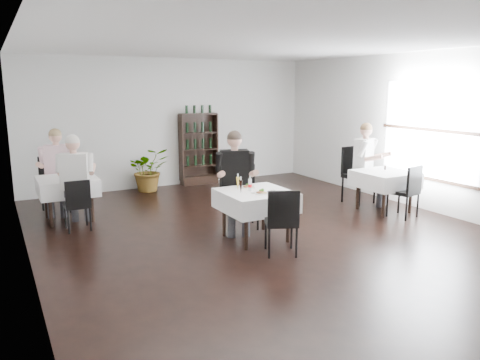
% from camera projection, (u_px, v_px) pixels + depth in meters
% --- Properties ---
extents(room_shell, '(9.00, 9.00, 9.00)m').
position_uv_depth(room_shell, '(273.00, 143.00, 7.17)').
color(room_shell, black).
rests_on(room_shell, ground).
extents(window_right, '(0.06, 2.30, 1.85)m').
position_uv_depth(window_right, '(430.00, 132.00, 8.78)').
color(window_right, white).
rests_on(window_right, room_shell).
extents(wine_shelf, '(0.90, 0.28, 1.75)m').
position_uv_depth(wine_shelf, '(199.00, 150.00, 11.31)').
color(wine_shelf, black).
rests_on(wine_shelf, ground).
extents(main_table, '(1.03, 1.03, 0.77)m').
position_uv_depth(main_table, '(256.00, 200.00, 7.21)').
color(main_table, black).
rests_on(main_table, ground).
extents(left_table, '(0.98, 0.98, 0.77)m').
position_uv_depth(left_table, '(67.00, 186.00, 8.26)').
color(left_table, black).
rests_on(left_table, ground).
extents(right_table, '(0.98, 0.98, 0.77)m').
position_uv_depth(right_table, '(385.00, 179.00, 8.85)').
color(right_table, black).
rests_on(right_table, ground).
extents(potted_tree, '(0.94, 0.83, 0.99)m').
position_uv_depth(potted_tree, '(149.00, 170.00, 10.58)').
color(potted_tree, '#1F501B').
rests_on(potted_tree, ground).
extents(main_chair_far, '(0.60, 0.60, 1.05)m').
position_uv_depth(main_chair_far, '(242.00, 192.00, 7.91)').
color(main_chair_far, black).
rests_on(main_chair_far, ground).
extents(main_chair_near, '(0.58, 0.58, 0.96)m').
position_uv_depth(main_chair_near, '(282.00, 218.00, 6.51)').
color(main_chair_near, black).
rests_on(main_chair_near, ground).
extents(left_chair_far, '(0.50, 0.51, 1.05)m').
position_uv_depth(left_chair_far, '(54.00, 180.00, 8.88)').
color(left_chair_far, black).
rests_on(left_chair_far, ground).
extents(left_chair_near, '(0.40, 0.40, 0.87)m').
position_uv_depth(left_chair_near, '(77.00, 202.00, 7.64)').
color(left_chair_near, black).
rests_on(left_chair_near, ground).
extents(right_chair_far, '(0.58, 0.58, 1.14)m').
position_uv_depth(right_chair_far, '(356.00, 171.00, 9.57)').
color(right_chair_far, black).
rests_on(right_chair_far, ground).
extents(right_chair_near, '(0.52, 0.53, 0.97)m').
position_uv_depth(right_chair_near, '(408.00, 188.00, 8.40)').
color(right_chair_near, black).
rests_on(right_chair_near, ground).
extents(diner_main, '(0.70, 0.75, 1.65)m').
position_uv_depth(diner_main, '(235.00, 174.00, 7.56)').
color(diner_main, '#3D3D44').
rests_on(diner_main, ground).
extents(diner_left_far, '(0.66, 0.71, 1.59)m').
position_uv_depth(diner_left_far, '(57.00, 165.00, 8.63)').
color(diner_left_far, '#3D3D44').
rests_on(diner_left_far, ground).
extents(diner_left_near, '(0.67, 0.71, 1.58)m').
position_uv_depth(diner_left_near, '(75.00, 174.00, 7.82)').
color(diner_left_near, '#3D3D44').
rests_on(diner_left_near, ground).
extents(diner_right_far, '(0.74, 0.78, 1.64)m').
position_uv_depth(diner_right_far, '(369.00, 157.00, 9.34)').
color(diner_right_far, '#3D3D44').
rests_on(diner_right_far, ground).
extents(plate_far, '(0.29, 0.29, 0.07)m').
position_uv_depth(plate_far, '(248.00, 187.00, 7.40)').
color(plate_far, white).
rests_on(plate_far, main_table).
extents(plate_near, '(0.25, 0.25, 0.07)m').
position_uv_depth(plate_near, '(261.00, 193.00, 7.00)').
color(plate_near, white).
rests_on(plate_near, main_table).
extents(pilsner_dark, '(0.06, 0.06, 0.26)m').
position_uv_depth(pilsner_dark, '(241.00, 187.00, 6.99)').
color(pilsner_dark, black).
rests_on(pilsner_dark, main_table).
extents(pilsner_lager, '(0.06, 0.06, 0.26)m').
position_uv_depth(pilsner_lager, '(238.00, 184.00, 7.19)').
color(pilsner_lager, gold).
rests_on(pilsner_lager, main_table).
extents(coke_bottle, '(0.06, 0.06, 0.23)m').
position_uv_depth(coke_bottle, '(250.00, 185.00, 7.17)').
color(coke_bottle, silver).
rests_on(coke_bottle, main_table).
extents(napkin_cutlery, '(0.22, 0.21, 0.02)m').
position_uv_depth(napkin_cutlery, '(275.00, 192.00, 7.08)').
color(napkin_cutlery, black).
rests_on(napkin_cutlery, main_table).
extents(pepper_mill, '(0.04, 0.04, 0.09)m').
position_uv_depth(pepper_mill, '(385.00, 167.00, 9.00)').
color(pepper_mill, black).
rests_on(pepper_mill, right_table).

